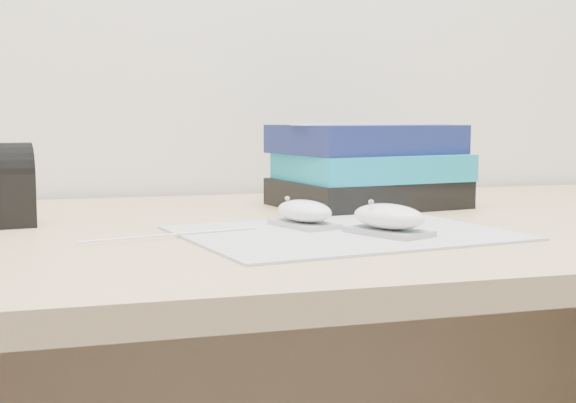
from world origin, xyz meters
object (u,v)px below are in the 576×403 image
object	(u,v)px
mouse_front	(389,219)
book_stack	(368,166)
desk	(311,378)
mouse_rear	(304,213)

from	to	relation	value
mouse_front	book_stack	xyz separation A→B (m)	(0.10, 0.30, 0.04)
desk	mouse_rear	bearing A→B (deg)	-112.14
desk	book_stack	distance (m)	0.33
desk	mouse_front	bearing A→B (deg)	-83.90
desk	mouse_rear	world-z (taller)	mouse_rear
desk	mouse_front	size ratio (longest dim) A/B	14.28
mouse_rear	book_stack	xyz separation A→B (m)	(0.17, 0.21, 0.04)
desk	mouse_front	world-z (taller)	mouse_front
mouse_front	book_stack	bearing A→B (deg)	72.14
mouse_rear	mouse_front	size ratio (longest dim) A/B	0.92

